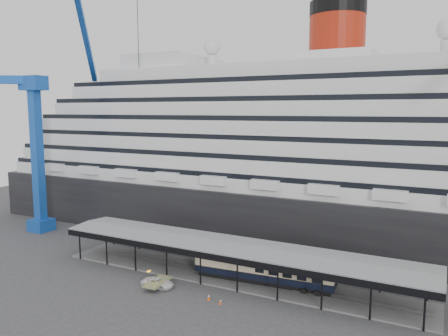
% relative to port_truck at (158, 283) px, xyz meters
% --- Properties ---
extents(ground, '(200.00, 200.00, 0.00)m').
position_rel_port_truck_xyz_m(ground, '(7.69, 2.73, -0.64)').
color(ground, '#38383A').
rests_on(ground, ground).
extents(cruise_ship, '(130.00, 30.00, 43.90)m').
position_rel_port_truck_xyz_m(cruise_ship, '(7.73, 34.73, 17.71)').
color(cruise_ship, black).
rests_on(cruise_ship, ground).
extents(platform_canopy, '(56.00, 9.18, 5.30)m').
position_rel_port_truck_xyz_m(platform_canopy, '(7.69, 7.73, 1.72)').
color(platform_canopy, slate).
rests_on(platform_canopy, ground).
extents(crane_blue, '(22.63, 19.19, 47.60)m').
position_rel_port_truck_xyz_m(crane_blue, '(-37.43, 13.35, 19.32)').
color(crane_blue, '#1850B5').
rests_on(crane_blue, ground).
extents(port_truck, '(4.71, 2.39, 1.28)m').
position_rel_port_truck_xyz_m(port_truck, '(0.00, 0.00, 0.00)').
color(port_truck, white).
rests_on(port_truck, ground).
extents(pullman_carriage, '(20.33, 4.10, 19.83)m').
position_rel_port_truck_xyz_m(pullman_carriage, '(12.64, 7.73, 1.79)').
color(pullman_carriage, black).
rests_on(pullman_carriage, ground).
extents(traffic_cone_left, '(0.46, 0.46, 0.76)m').
position_rel_port_truck_xyz_m(traffic_cone_left, '(0.38, -0.32, -0.26)').
color(traffic_cone_left, '#CF3E0B').
rests_on(traffic_cone_left, ground).
extents(traffic_cone_mid, '(0.51, 0.51, 0.81)m').
position_rel_port_truck_xyz_m(traffic_cone_mid, '(8.33, -0.30, -0.24)').
color(traffic_cone_mid, '#D34B0B').
rests_on(traffic_cone_mid, ground).
extents(traffic_cone_right, '(0.42, 0.42, 0.69)m').
position_rel_port_truck_xyz_m(traffic_cone_right, '(10.28, -0.73, -0.30)').
color(traffic_cone_right, '#F94E0D').
rests_on(traffic_cone_right, ground).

